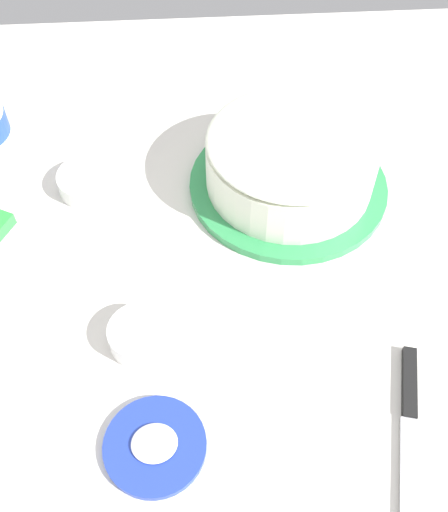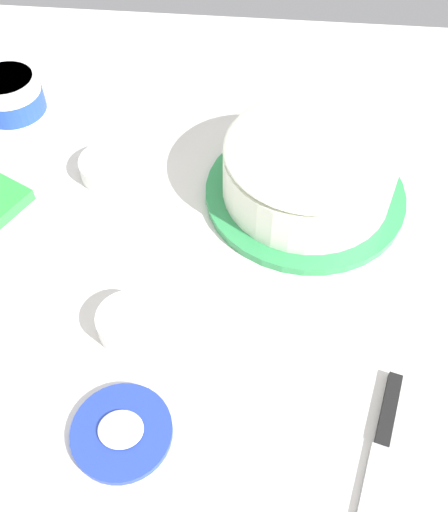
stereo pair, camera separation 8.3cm
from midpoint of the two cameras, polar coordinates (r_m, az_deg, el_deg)
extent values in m
plane|color=silver|center=(0.81, -2.03, -6.21)|extent=(1.54, 1.54, 0.00)
cylinder|color=#339351|center=(0.96, 10.29, 5.85)|extent=(0.32, 0.32, 0.01)
cylinder|color=brown|center=(0.93, 10.65, 7.58)|extent=(0.24, 0.24, 0.07)
cylinder|color=white|center=(0.93, 10.69, 7.80)|extent=(0.26, 0.26, 0.08)
ellipsoid|color=white|center=(0.90, 11.14, 9.94)|extent=(0.26, 0.26, 0.03)
cylinder|color=white|center=(1.12, -17.91, 14.22)|extent=(0.11, 0.11, 0.09)
cylinder|color=#2347B2|center=(1.12, -17.85, 14.04)|extent=(0.11, 0.11, 0.04)
cylinder|color=white|center=(1.10, -18.40, 15.73)|extent=(0.10, 0.10, 0.01)
cylinder|color=#233DAD|center=(0.74, -6.61, -16.81)|extent=(0.12, 0.12, 0.01)
ellipsoid|color=white|center=(0.73, -6.67, -16.58)|extent=(0.05, 0.05, 0.01)
cube|color=silver|center=(0.73, 17.31, -22.24)|extent=(0.06, 0.14, 0.00)
cube|color=black|center=(0.78, 18.71, -14.11)|extent=(0.04, 0.10, 0.01)
cylinder|color=white|center=(0.98, -8.60, 8.39)|extent=(0.10, 0.10, 0.03)
cylinder|color=green|center=(0.99, -8.59, 8.32)|extent=(0.08, 0.08, 0.01)
ellipsoid|color=green|center=(0.98, -8.63, 8.61)|extent=(0.07, 0.07, 0.02)
cylinder|color=white|center=(0.79, -6.30, -6.65)|extent=(0.08, 0.08, 0.03)
cylinder|color=pink|center=(0.79, -6.31, -6.64)|extent=(0.07, 0.07, 0.01)
ellipsoid|color=pink|center=(0.78, -6.35, -6.37)|extent=(0.06, 0.06, 0.02)
camera|label=1|loc=(0.04, -87.13, 3.68)|focal=41.31mm
camera|label=2|loc=(0.04, 92.87, -3.68)|focal=41.31mm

